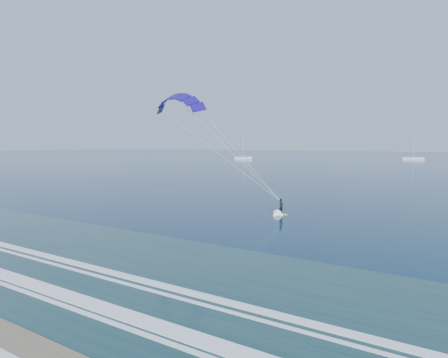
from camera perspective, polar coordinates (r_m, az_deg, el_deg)
kitesurfer_rig at (r=47.57m, az=0.17°, el=4.68°), size 17.54×6.77×15.49m
sailboat_0 at (r=215.98m, az=2.75°, el=3.03°), size 9.44×2.40×12.73m
sailboat_1 at (r=231.89m, az=25.42°, el=2.69°), size 10.02×2.40×13.33m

